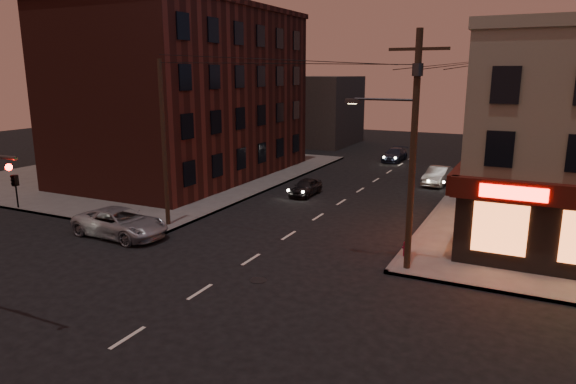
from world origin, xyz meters
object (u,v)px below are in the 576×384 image
Objects in this scene: sedan_mid at (438,176)px; sedan_near at (306,187)px; sedan_far at (395,155)px; suv_cross at (121,223)px; fire_hydrant at (406,248)px.

sedan_near is at bearing -128.88° from sedan_mid.
sedan_near is at bearing -94.90° from sedan_far.
suv_cross reaches higher than fire_hydrant.
fire_hydrant is at bearing -78.55° from sedan_mid.
sedan_mid is at bearing -28.68° from suv_cross.
sedan_near is 0.82× the size of sedan_mid.
sedan_mid reaches higher than sedan_far.
fire_hydrant is (14.29, 3.20, -0.19)m from suv_cross.
sedan_mid is 0.98× the size of sedan_far.
sedan_far reaches higher than fire_hydrant.
sedan_mid is 5.77× the size of fire_hydrant.
sedan_near is at bearing -18.21° from suv_cross.
sedan_mid is (7.69, 7.72, 0.10)m from sedan_near.
fire_hydrant is at bearing -72.81° from sedan_far.
sedan_near is 13.37m from fire_hydrant.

